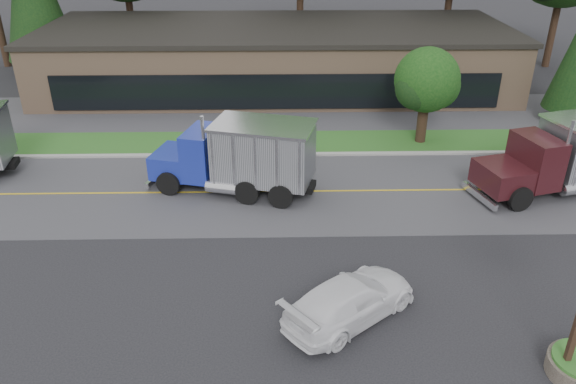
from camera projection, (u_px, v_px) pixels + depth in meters
The scene contains 11 objects.
ground at pixel (216, 321), 17.89m from camera, with size 140.00×140.00×0.00m, color #2D2D31.
road at pixel (234, 192), 25.89m from camera, with size 60.00×8.00×0.02m, color #535358.
center_line at pixel (234, 192), 25.89m from camera, with size 60.00×0.12×0.01m, color gold.
curb at pixel (239, 156), 29.62m from camera, with size 60.00×0.30×0.12m, color #9E9E99.
grass_verge at pixel (241, 143), 31.22m from camera, with size 60.00×3.40×0.03m, color #286422.
far_parking at pixel (245, 113), 35.66m from camera, with size 60.00×7.00×0.02m, color #535358.
strip_mall at pixel (276, 58), 40.11m from camera, with size 32.00×12.00×4.00m, color #A27F63.
tree_verge at pixel (427, 83), 29.92m from camera, with size 3.69×3.47×5.26m.
dump_truck_blue at pixel (242, 155), 25.20m from camera, with size 7.78×4.34×3.36m.
dump_truck_maroon at pixel (575, 153), 25.40m from camera, with size 8.59×4.57×3.36m.
rally_car at pixel (351, 299), 17.77m from camera, with size 1.96×4.83×1.40m, color white.
Camera 1 is at (1.99, -14.05, 11.87)m, focal length 35.00 mm.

